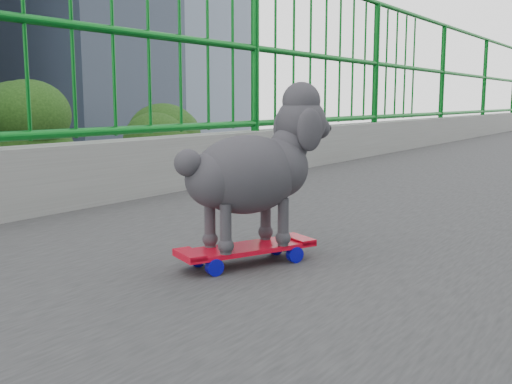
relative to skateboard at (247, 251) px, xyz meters
name	(u,v)px	position (x,y,z in m)	size (l,w,h in m)	color
skateboard	(247,251)	(0.00, 0.00, 0.00)	(0.30, 0.45, 0.06)	red
poodle	(255,167)	(0.01, 0.03, 0.26)	(0.35, 0.50, 0.45)	#2B292E
car_4	(101,261)	(-18.69, 15.38, -6.34)	(1.67, 4.15, 1.41)	white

